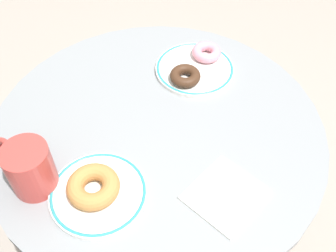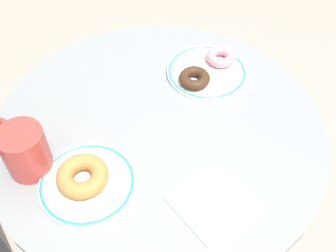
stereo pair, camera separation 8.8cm
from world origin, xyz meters
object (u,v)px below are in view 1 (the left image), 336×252
(plate_right, at_px, (195,69))
(coffee_mug, at_px, (29,168))
(donut_old_fashioned, at_px, (92,186))
(cafe_table, at_px, (159,192))
(donut_chocolate, at_px, (185,76))
(paper_napkin, at_px, (225,195))
(plate_left, at_px, (98,193))
(donut_pink_frosted, at_px, (207,52))

(plate_right, bearing_deg, coffee_mug, 169.49)
(donut_old_fashioned, bearing_deg, plate_right, 3.70)
(cafe_table, height_order, coffee_mug, coffee_mug)
(coffee_mug, bearing_deg, donut_chocolate, -12.42)
(donut_old_fashioned, bearing_deg, donut_chocolate, 3.53)
(donut_chocolate, bearing_deg, donut_old_fashioned, -176.47)
(plate_right, height_order, paper_napkin, plate_right)
(plate_right, height_order, donut_chocolate, donut_chocolate)
(plate_left, height_order, coffee_mug, coffee_mug)
(cafe_table, bearing_deg, plate_right, 8.34)
(donut_old_fashioned, relative_size, coffee_mug, 0.75)
(donut_chocolate, bearing_deg, paper_napkin, -133.06)
(plate_left, xyz_separation_m, donut_chocolate, (0.35, 0.03, 0.02))
(coffee_mug, bearing_deg, paper_napkin, -60.07)
(plate_left, bearing_deg, donut_old_fashioned, 106.86)
(donut_pink_frosted, bearing_deg, plate_left, -175.74)
(donut_pink_frosted, xyz_separation_m, paper_napkin, (-0.32, -0.23, -0.02))
(donut_old_fashioned, xyz_separation_m, donut_chocolate, (0.36, 0.02, -0.00))
(donut_chocolate, xyz_separation_m, coffee_mug, (-0.40, 0.09, 0.03))
(donut_pink_frosted, distance_m, coffee_mug, 0.51)
(donut_chocolate, distance_m, paper_napkin, 0.32)
(plate_left, distance_m, paper_napkin, 0.24)
(cafe_table, height_order, donut_pink_frosted, donut_pink_frosted)
(coffee_mug, bearing_deg, donut_pink_frosted, -9.64)
(plate_left, bearing_deg, cafe_table, 1.69)
(plate_right, xyz_separation_m, donut_old_fashioned, (-0.41, -0.03, 0.02))
(cafe_table, distance_m, plate_left, 0.34)
(plate_right, distance_m, donut_chocolate, 0.05)
(plate_left, xyz_separation_m, donut_pink_frosted, (0.46, 0.03, 0.02))
(cafe_table, bearing_deg, plate_left, -178.31)
(cafe_table, distance_m, donut_old_fashioned, 0.36)
(plate_left, relative_size, coffee_mug, 1.40)
(cafe_table, bearing_deg, paper_napkin, -107.77)
(plate_right, xyz_separation_m, donut_pink_frosted, (0.05, -0.00, 0.02))
(plate_right, bearing_deg, cafe_table, -171.66)
(donut_old_fashioned, height_order, donut_chocolate, donut_old_fashioned)
(plate_right, distance_m, donut_pink_frosted, 0.05)
(donut_pink_frosted, bearing_deg, cafe_table, -173.71)
(donut_old_fashioned, relative_size, paper_napkin, 0.75)
(donut_pink_frosted, height_order, coffee_mug, coffee_mug)
(plate_left, bearing_deg, donut_chocolate, 5.06)
(plate_left, relative_size, paper_napkin, 1.40)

